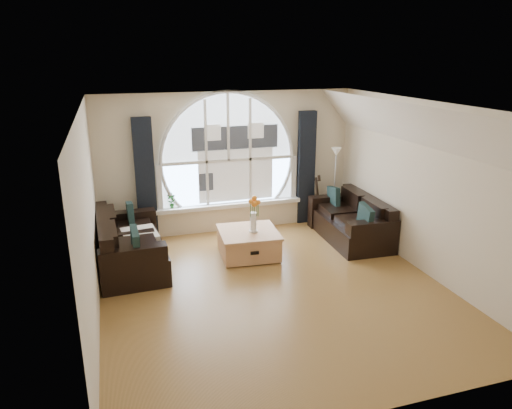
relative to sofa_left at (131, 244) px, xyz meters
The scene contains 21 objects.
ground 2.48m from the sofa_left, 36.01° to the right, with size 5.00×5.50×0.01m, color brown.
ceiling 3.36m from the sofa_left, 36.01° to the right, with size 5.00×5.50×0.01m, color silver.
wall_back 2.56m from the sofa_left, 33.47° to the left, with size 5.00×0.01×2.70m, color beige.
wall_front 4.73m from the sofa_left, 64.69° to the right, with size 5.00×0.01×2.70m, color beige.
wall_left 1.80m from the sofa_left, 109.80° to the right, with size 0.01×5.50×2.70m, color beige.
wall_right 4.80m from the sofa_left, 17.81° to the right, with size 0.01×5.50×2.70m, color beige.
attic_slope 4.83m from the sofa_left, 19.00° to the right, with size 0.92×5.50×0.72m, color silver.
arched_window 2.66m from the sofa_left, 32.86° to the left, with size 2.60×0.06×2.15m, color silver.
window_sill 2.32m from the sofa_left, 31.41° to the left, with size 2.90×0.22×0.08m, color white.
window_frame 2.64m from the sofa_left, 32.24° to the left, with size 2.76×0.08×2.15m, color white.
neighbor_house 2.71m from the sofa_left, 30.69° to the left, with size 1.70×0.02×1.50m, color silver.
curtain_left 1.46m from the sofa_left, 72.22° to the left, with size 0.35×0.12×2.30m, color black.
curtain_right 3.85m from the sofa_left, 18.38° to the left, with size 0.35×0.12×2.30m, color black.
sofa_left is the anchor object (origin of this frame).
sofa_right 4.00m from the sofa_left, ahead, with size 0.92×1.85×0.82m, color black.
coffee_chest 1.98m from the sofa_left, ahead, with size 1.00×1.00×0.49m, color #BD7F4F.
throw_blanket 0.21m from the sofa_left, 32.27° to the left, with size 0.55×0.55×0.10m, color silver.
vase_flowers 2.10m from the sofa_left, ahead, with size 0.24×0.24×0.70m, color white.
floor_lamp 4.19m from the sofa_left, 11.97° to the left, with size 0.24×0.24×1.60m, color #B2B2B2.
guitar 3.87m from the sofa_left, 15.04° to the left, with size 0.36×0.24×1.06m, color olive.
potted_plant 1.50m from the sofa_left, 55.36° to the left, with size 0.16×0.11×0.30m, color #1E6023.
Camera 1 is at (-2.16, -6.08, 3.38)m, focal length 33.44 mm.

